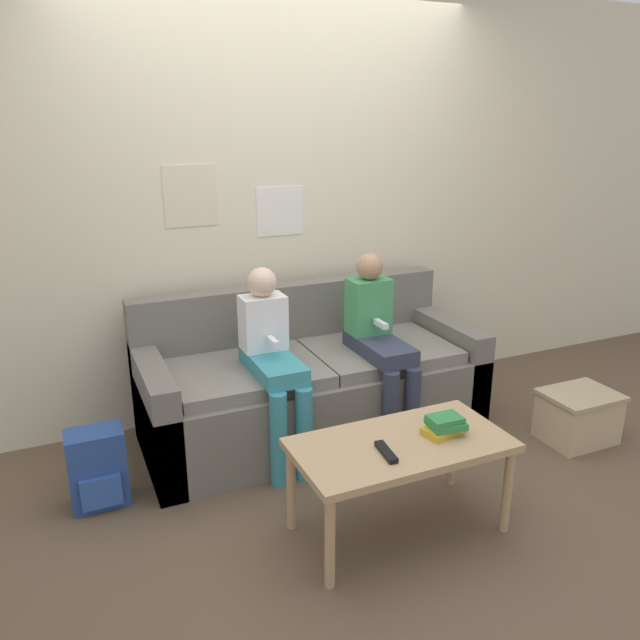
% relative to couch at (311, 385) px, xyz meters
% --- Properties ---
extents(ground_plane, '(10.00, 10.00, 0.00)m').
position_rel_couch_xyz_m(ground_plane, '(0.00, -0.52, -0.30)').
color(ground_plane, brown).
extents(wall_back, '(8.00, 0.07, 2.60)m').
position_rel_couch_xyz_m(wall_back, '(-0.00, 0.50, 1.00)').
color(wall_back, beige).
rests_on(wall_back, ground_plane).
extents(couch, '(1.98, 0.81, 0.85)m').
position_rel_couch_xyz_m(couch, '(0.00, 0.00, 0.00)').
color(couch, '#6B665B').
rests_on(couch, ground_plane).
extents(coffee_table, '(0.97, 0.50, 0.46)m').
position_rel_couch_xyz_m(coffee_table, '(-0.01, -1.04, 0.10)').
color(coffee_table, tan).
rests_on(coffee_table, ground_plane).
extents(person_left, '(0.24, 0.56, 1.06)m').
position_rel_couch_xyz_m(person_left, '(-0.31, -0.20, 0.31)').
color(person_left, teal).
rests_on(person_left, ground_plane).
extents(person_right, '(0.24, 0.56, 1.08)m').
position_rel_couch_xyz_m(person_right, '(0.34, -0.20, 0.31)').
color(person_right, '#33384C').
rests_on(person_right, ground_plane).
extents(tv_remote, '(0.06, 0.17, 0.02)m').
position_rel_couch_xyz_m(tv_remote, '(-0.13, -1.11, 0.17)').
color(tv_remote, black).
rests_on(tv_remote, coffee_table).
extents(book_stack, '(0.22, 0.15, 0.09)m').
position_rel_couch_xyz_m(book_stack, '(0.21, -1.05, 0.20)').
color(book_stack, gold).
rests_on(book_stack, coffee_table).
extents(storage_box, '(0.42, 0.33, 0.30)m').
position_rel_couch_xyz_m(storage_box, '(1.39, -0.74, -0.15)').
color(storage_box, '#CCB284').
rests_on(storage_box, ground_plane).
extents(backpack, '(0.27, 0.21, 0.39)m').
position_rel_couch_xyz_m(backpack, '(-1.25, -0.26, -0.11)').
color(backpack, '#284789').
rests_on(backpack, ground_plane).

